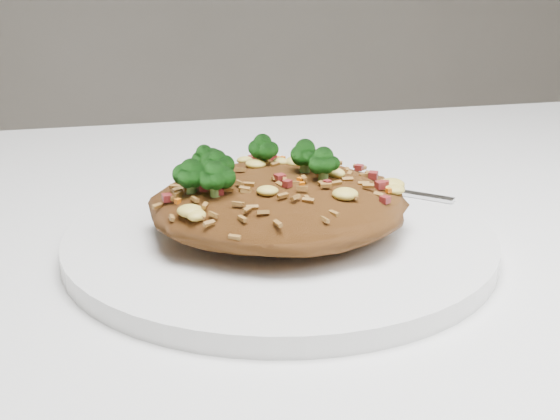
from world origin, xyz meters
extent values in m
cube|color=white|center=(0.00, 0.00, 0.73)|extent=(1.20, 0.80, 0.04)
cylinder|color=white|center=(-0.05, 0.01, 0.76)|extent=(0.30, 0.30, 0.01)
ellipsoid|color=brown|center=(-0.05, 0.01, 0.78)|extent=(0.18, 0.16, 0.04)
ellipsoid|color=#0A3B08|center=(-0.10, -0.01, 0.81)|extent=(0.02, 0.02, 0.02)
ellipsoid|color=#0A3B08|center=(-0.11, 0.01, 0.81)|extent=(0.02, 0.02, 0.02)
ellipsoid|color=#0A3B08|center=(-0.05, 0.05, 0.81)|extent=(0.02, 0.02, 0.02)
ellipsoid|color=#0A3B08|center=(-0.09, 0.02, 0.81)|extent=(0.02, 0.02, 0.02)
ellipsoid|color=#0A3B08|center=(-0.10, 0.04, 0.81)|extent=(0.02, 0.02, 0.02)
ellipsoid|color=#0A3B08|center=(-0.03, 0.02, 0.81)|extent=(0.02, 0.02, 0.02)
ellipsoid|color=#0A3B08|center=(-0.02, 0.00, 0.81)|extent=(0.02, 0.02, 0.02)
cube|color=silver|center=(0.06, 0.06, 0.77)|extent=(0.08, 0.07, 0.00)
cube|color=silver|center=(-0.01, 0.12, 0.77)|extent=(0.04, 0.04, 0.00)
camera|label=1|loc=(-0.16, -0.48, 0.96)|focal=50.00mm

